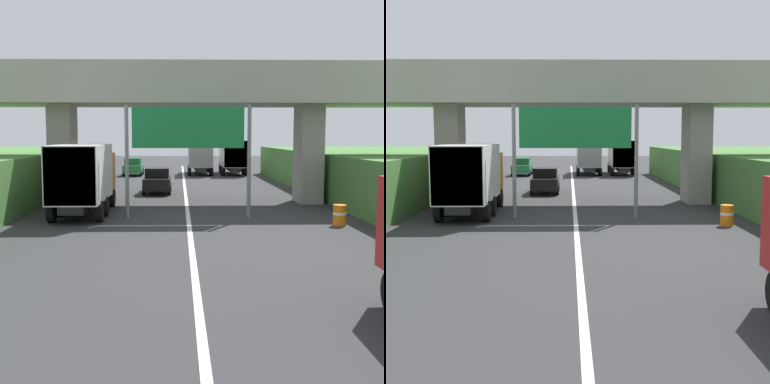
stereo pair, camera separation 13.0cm
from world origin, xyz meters
TOP-DOWN VIEW (x-y plane):
  - lane_centre_stripe at (0.00, 22.72)m, footprint 0.20×85.43m
  - overpass_bridge at (0.00, 28.39)m, footprint 40.00×4.80m
  - overhead_highway_sign at (0.00, 22.75)m, footprint 5.88×0.18m
  - truck_white at (4.94, 50.76)m, footprint 2.44×7.30m
  - truck_silver at (1.66, 50.98)m, footprint 2.44×7.30m
  - truck_orange at (-5.06, 23.91)m, footprint 2.44×7.30m
  - car_black at (-1.90, 33.50)m, footprint 1.86×4.10m
  - car_green at (-4.90, 49.46)m, footprint 1.86×4.10m
  - construction_barrel_3 at (6.49, 20.52)m, footprint 0.57×0.57m

SIDE VIEW (x-z plane):
  - lane_centre_stripe at x=0.00m, z-range 0.00..0.01m
  - construction_barrel_3 at x=6.49m, z-range 0.01..0.91m
  - car_black at x=-1.90m, z-range 0.00..1.72m
  - car_green at x=-4.90m, z-range 0.00..1.72m
  - truck_white at x=4.94m, z-range 0.21..3.65m
  - truck_silver at x=1.66m, z-range 0.21..3.65m
  - truck_orange at x=-5.06m, z-range 0.21..3.65m
  - overhead_highway_sign at x=0.00m, z-range 1.25..6.54m
  - overpass_bridge at x=0.00m, z-range 1.98..9.77m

